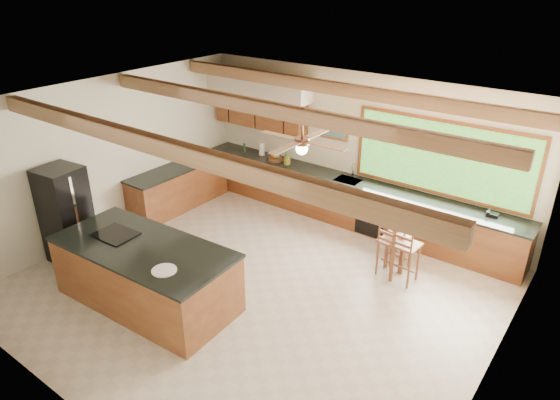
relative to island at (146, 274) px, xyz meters
The scene contains 9 objects.
ground 1.80m from the island, 49.53° to the left, with size 7.20×7.20×0.00m, color beige.
room_shell 2.77m from the island, 64.16° to the left, with size 7.27×6.54×3.02m.
counter_run 3.85m from the island, 85.50° to the left, with size 7.12×3.10×1.25m.
island is the anchor object (origin of this frame).
refrigerator 2.13m from the island, behind, with size 0.74×0.73×1.74m.
bar_stool_a 4.18m from the island, 52.84° to the left, with size 0.54×0.54×1.16m.
bar_stool_b 4.17m from the island, 49.26° to the left, with size 0.41×0.41×1.09m.
bar_stool_c 3.96m from the island, 46.93° to the left, with size 0.44×0.44×1.08m.
bar_stool_d 4.13m from the island, 43.79° to the left, with size 0.43×0.43×1.14m.
Camera 1 is at (4.38, -5.26, 4.80)m, focal length 32.00 mm.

